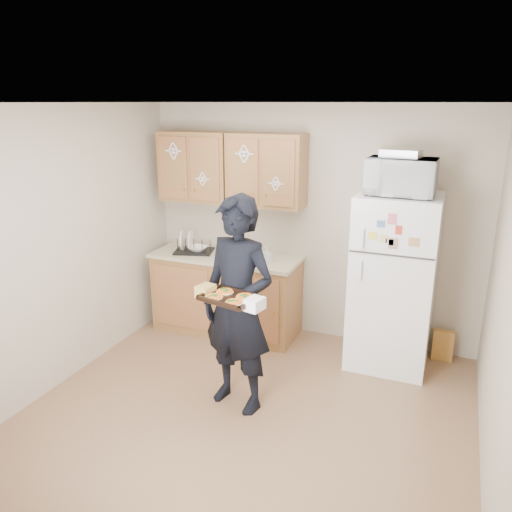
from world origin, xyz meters
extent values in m
plane|color=brown|center=(0.00, 0.00, 0.00)|extent=(3.60, 3.60, 0.00)
plane|color=silver|center=(0.00, 0.00, 2.50)|extent=(3.60, 3.60, 0.00)
cube|color=#B6A893|center=(0.00, 1.80, 1.25)|extent=(3.60, 0.04, 2.50)
cube|color=#B6A893|center=(0.00, -1.80, 1.25)|extent=(3.60, 0.04, 2.50)
cube|color=#B6A893|center=(-1.80, 0.00, 1.25)|extent=(0.04, 3.60, 2.50)
cube|color=#B6A893|center=(1.80, 0.00, 1.25)|extent=(0.04, 3.60, 2.50)
cube|color=white|center=(0.95, 1.43, 0.85)|extent=(0.75, 0.70, 1.70)
cube|color=olive|center=(-0.85, 1.48, 0.43)|extent=(1.60, 0.60, 0.86)
cube|color=#B3A88A|center=(-0.85, 1.48, 0.88)|extent=(1.64, 0.64, 0.04)
cube|color=olive|center=(-1.25, 1.61, 1.83)|extent=(0.80, 0.33, 0.75)
cube|color=olive|center=(-0.43, 1.61, 1.83)|extent=(0.80, 0.33, 0.75)
cube|color=gold|center=(1.47, 1.67, 0.16)|extent=(0.20, 0.07, 0.32)
imported|color=black|center=(-0.13, 0.20, 0.91)|extent=(0.74, 0.57, 1.83)
cube|color=black|center=(-0.07, -0.09, 1.10)|extent=(0.46, 0.38, 0.04)
cylinder|color=orange|center=(-0.17, -0.14, 1.11)|extent=(0.13, 0.13, 0.02)
cylinder|color=orange|center=(0.01, -0.18, 1.11)|extent=(0.13, 0.13, 0.02)
cylinder|color=orange|center=(-0.14, -0.01, 1.11)|extent=(0.13, 0.13, 0.02)
cylinder|color=orange|center=(0.04, -0.05, 1.11)|extent=(0.13, 0.13, 0.02)
imported|color=white|center=(0.95, 1.38, 1.87)|extent=(0.61, 0.42, 0.33)
cube|color=silver|center=(0.93, 1.41, 2.07)|extent=(0.36, 0.28, 0.07)
cube|color=black|center=(-1.22, 1.44, 0.98)|extent=(0.48, 0.41, 0.16)
imported|color=white|center=(-1.18, 1.44, 0.95)|extent=(0.22, 0.22, 0.05)
imported|color=white|center=(-0.33, 1.38, 0.99)|extent=(0.10, 0.10, 0.17)
camera|label=1|loc=(1.43, -3.23, 2.51)|focal=35.00mm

